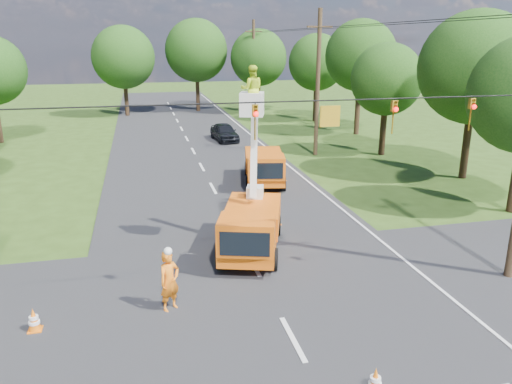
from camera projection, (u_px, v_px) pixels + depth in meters
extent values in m
plane|color=#2C4414|center=(202.00, 168.00, 32.39)|extent=(140.00, 140.00, 0.00)
cube|color=black|center=(202.00, 168.00, 32.39)|extent=(12.00, 100.00, 0.06)
cube|color=black|center=(274.00, 304.00, 15.63)|extent=(56.00, 10.00, 0.07)
cube|color=silver|center=(285.00, 163.00, 33.61)|extent=(0.12, 90.00, 0.02)
cube|color=#E15C0F|center=(252.00, 235.00, 19.48)|extent=(3.50, 5.72, 0.40)
cube|color=#E15C0F|center=(247.00, 237.00, 17.44)|extent=(2.34, 2.05, 1.34)
cube|color=black|center=(245.00, 244.00, 16.70)|extent=(1.64, 0.56, 0.85)
cube|color=#E15C0F|center=(253.00, 215.00, 20.00)|extent=(3.01, 3.80, 0.90)
cylinder|color=black|center=(222.00, 258.00, 18.00)|extent=(0.52, 0.87, 0.82)
cylinder|color=black|center=(274.00, 259.00, 17.86)|extent=(0.52, 0.87, 0.82)
cylinder|color=black|center=(233.00, 224.00, 21.24)|extent=(0.52, 0.87, 0.82)
cylinder|color=black|center=(277.00, 226.00, 21.10)|extent=(0.52, 0.87, 0.82)
cube|color=silver|center=(255.00, 192.00, 20.74)|extent=(0.84, 0.84, 0.49)
cube|color=silver|center=(254.00, 148.00, 19.70)|extent=(0.60, 1.22, 3.89)
cube|color=silver|center=(252.00, 104.00, 18.27)|extent=(1.07, 1.07, 0.85)
imported|color=#C6E526|center=(252.00, 89.00, 18.11)|extent=(0.93, 0.78, 1.71)
cube|color=#E15C0F|center=(264.00, 172.00, 28.82)|extent=(2.98, 5.68, 0.40)
cube|color=#E15C0F|center=(266.00, 168.00, 26.76)|extent=(2.24, 1.88, 1.35)
cube|color=black|center=(267.00, 171.00, 26.02)|extent=(1.69, 0.38, 0.85)
cube|color=#E15C0F|center=(264.00, 159.00, 29.34)|extent=(2.71, 3.67, 0.90)
cylinder|color=black|center=(248.00, 184.00, 27.22)|extent=(0.44, 0.87, 0.83)
cylinder|color=black|center=(283.00, 184.00, 27.28)|extent=(0.44, 0.87, 0.83)
cylinder|color=black|center=(247.00, 169.00, 30.49)|extent=(0.44, 0.87, 0.83)
cylinder|color=black|center=(278.00, 168.00, 30.55)|extent=(0.44, 0.87, 0.83)
imported|color=orange|center=(170.00, 281.00, 15.05)|extent=(0.84, 0.78, 1.92)
imported|color=black|center=(224.00, 132.00, 40.87)|extent=(2.07, 4.33, 1.43)
cone|color=orange|center=(375.00, 381.00, 11.54)|extent=(0.36, 0.36, 0.70)
cylinder|color=white|center=(375.00, 379.00, 11.53)|extent=(0.26, 0.26, 0.09)
cylinder|color=white|center=(375.00, 384.00, 11.57)|extent=(0.31, 0.31, 0.09)
cone|color=orange|center=(277.00, 217.00, 22.26)|extent=(0.36, 0.36, 0.70)
cube|color=orange|center=(277.00, 224.00, 22.36)|extent=(0.38, 0.38, 0.04)
cylinder|color=white|center=(277.00, 215.00, 22.24)|extent=(0.26, 0.26, 0.09)
cylinder|color=white|center=(277.00, 219.00, 22.29)|extent=(0.31, 0.31, 0.09)
cone|color=orange|center=(34.00, 319.00, 14.08)|extent=(0.36, 0.36, 0.70)
cube|color=orange|center=(35.00, 330.00, 14.18)|extent=(0.38, 0.38, 0.04)
cylinder|color=white|center=(34.00, 318.00, 14.06)|extent=(0.26, 0.26, 0.09)
cylinder|color=white|center=(34.00, 322.00, 14.11)|extent=(0.31, 0.31, 0.09)
cone|color=orange|center=(283.00, 174.00, 29.27)|extent=(0.36, 0.36, 0.70)
cube|color=orange|center=(283.00, 180.00, 29.37)|extent=(0.38, 0.38, 0.04)
cylinder|color=white|center=(283.00, 173.00, 29.26)|extent=(0.26, 0.26, 0.09)
cylinder|color=white|center=(283.00, 176.00, 29.30)|extent=(0.31, 0.31, 0.09)
cylinder|color=#4C3823|center=(318.00, 84.00, 34.64)|extent=(0.30, 0.30, 10.00)
cube|color=#4C3823|center=(320.00, 27.00, 33.53)|extent=(1.80, 0.12, 0.12)
cylinder|color=#4C3823|center=(254.00, 69.00, 53.27)|extent=(0.30, 0.30, 10.00)
cube|color=#4C3823|center=(254.00, 31.00, 52.16)|extent=(1.80, 0.12, 0.12)
cylinder|color=black|center=(259.00, 102.00, 13.68)|extent=(18.00, 0.04, 0.04)
cube|color=#AE8114|center=(330.00, 116.00, 14.27)|extent=(0.60, 0.05, 0.60)
imported|color=#AE8114|center=(255.00, 122.00, 13.82)|extent=(0.16, 0.20, 1.00)
sphere|color=#FF0C0C|center=(256.00, 114.00, 13.63)|extent=(0.14, 0.14, 0.14)
imported|color=#AE8114|center=(393.00, 117.00, 14.73)|extent=(0.16, 0.20, 1.00)
sphere|color=#FF0C0C|center=(396.00, 109.00, 14.54)|extent=(0.14, 0.14, 0.14)
imported|color=#AE8114|center=(471.00, 114.00, 15.29)|extent=(0.16, 0.20, 1.00)
sphere|color=#FF0C0C|center=(474.00, 107.00, 15.11)|extent=(0.14, 0.14, 0.14)
cylinder|color=#382616|center=(467.00, 140.00, 29.39)|extent=(0.44, 0.44, 4.58)
sphere|color=#174111|center=(476.00, 68.00, 28.18)|extent=(6.40, 6.40, 6.40)
cylinder|color=#382616|center=(383.00, 128.00, 35.64)|extent=(0.44, 0.44, 3.78)
sphere|color=#174111|center=(387.00, 79.00, 34.63)|extent=(5.00, 5.00, 5.00)
cylinder|color=#382616|center=(358.00, 107.00, 43.30)|extent=(0.44, 0.44, 4.75)
sphere|color=#174111|center=(361.00, 55.00, 42.04)|extent=(6.00, 6.00, 6.00)
cylinder|color=#382616|center=(315.00, 100.00, 50.62)|extent=(0.44, 0.44, 4.14)
sphere|color=#174111|center=(317.00, 62.00, 49.52)|extent=(5.60, 5.60, 5.60)
cylinder|color=#382616|center=(126.00, 95.00, 53.95)|extent=(0.44, 0.44, 4.40)
sphere|color=#174111|center=(123.00, 57.00, 52.78)|extent=(6.60, 6.60, 6.60)
cylinder|color=#382616|center=(198.00, 90.00, 57.49)|extent=(0.44, 0.44, 4.84)
sphere|color=#174111|center=(196.00, 50.00, 56.20)|extent=(7.00, 7.00, 7.00)
cylinder|color=#382616|center=(258.00, 94.00, 56.18)|extent=(0.44, 0.44, 4.31)
sphere|color=#174111|center=(258.00, 58.00, 55.04)|extent=(6.20, 6.20, 6.20)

